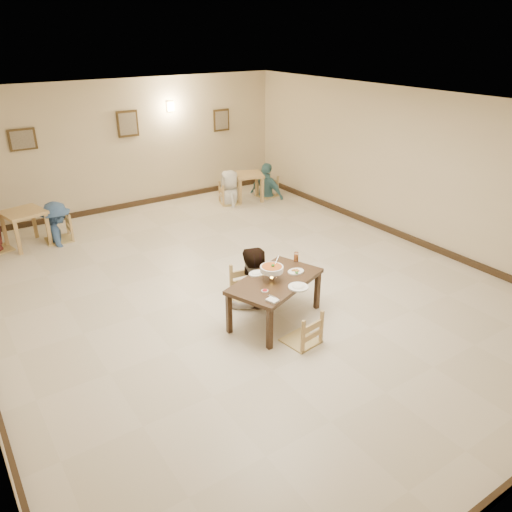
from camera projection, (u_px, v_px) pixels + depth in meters
floor at (240, 285)px, 8.56m from camera, size 10.00×10.00×0.00m
ceiling at (237, 104)px, 7.31m from camera, size 10.00×10.00×0.00m
wall_back at (125, 146)px, 11.70m from camera, size 10.00×0.00×10.00m
wall_right at (408, 166)px, 9.96m from camera, size 0.00×10.00×10.00m
baseboard_back at (132, 204)px, 12.28m from camera, size 8.00×0.06×0.12m
baseboard_right at (398, 233)px, 10.55m from camera, size 0.06×10.00×0.12m
picture_a at (22, 140)px, 10.39m from camera, size 0.55×0.04×0.45m
picture_b at (128, 124)px, 11.51m from camera, size 0.50×0.04×0.60m
picture_c at (221, 120)px, 12.84m from camera, size 0.45×0.04×0.55m
wall_sconce at (170, 107)px, 11.95m from camera, size 0.16×0.05×0.22m
main_table at (275, 284)px, 7.31m from camera, size 1.65×1.28×0.68m
chair_far at (248, 270)px, 7.90m from camera, size 0.49×0.49×1.05m
chair_near at (302, 312)px, 6.83m from camera, size 0.45×0.45×0.96m
main_diner at (251, 249)px, 7.67m from camera, size 0.95×0.77×1.86m
curry_warmer at (272, 269)px, 7.19m from camera, size 0.38×0.34×0.30m
rice_plate_far at (257, 273)px, 7.43m from camera, size 0.27×0.27×0.06m
rice_plate_near at (298, 287)px, 7.04m from camera, size 0.29×0.29×0.07m
fried_plate at (296, 271)px, 7.48m from camera, size 0.26×0.26×0.06m
chili_dish at (265, 291)px, 6.94m from camera, size 0.10×0.10×0.02m
napkin_cutlery at (272, 300)px, 6.69m from camera, size 0.17×0.25×0.03m
drink_glass at (296, 257)px, 7.82m from camera, size 0.07×0.07×0.15m
bg_table_left at (24, 218)px, 9.87m from camera, size 0.89×0.89×0.73m
bg_table_right at (249, 179)px, 12.58m from camera, size 0.88×0.88×0.69m
bg_chair_lr at (55, 216)px, 10.14m from camera, size 0.51×0.51×1.09m
bg_chair_rl at (230, 184)px, 12.34m from camera, size 0.47×0.47×0.99m
bg_chair_rr at (267, 178)px, 12.87m from camera, size 0.47×0.47×0.99m
bg_diner_b at (53, 203)px, 10.02m from camera, size 0.64×1.08×1.65m
bg_diner_c at (229, 170)px, 12.19m from camera, size 0.75×0.95×1.69m
bg_diner_d at (267, 163)px, 12.71m from camera, size 0.74×1.11×1.75m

